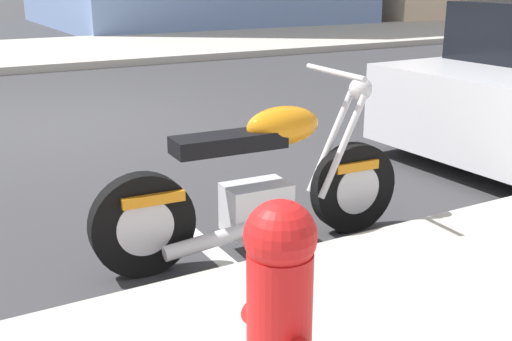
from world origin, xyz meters
The scene contains 5 objects.
ground_plane centered at (0.00, 0.00, 0.00)m, with size 260.00×260.00×0.00m, color #333335.
sidewalk_far_curb centered at (12.00, 6.79, 0.07)m, with size 120.00×5.00×0.14m, color #ADA89E.
parking_stall_stripe centered at (0.00, -3.69, 0.00)m, with size 0.12×2.20×0.01m, color silver.
parked_motorcycle centered at (0.28, -4.03, 0.42)m, with size 2.06×0.62×1.10m.
fire_hydrant centered at (-0.56, -5.62, 0.59)m, with size 0.24×0.36×0.85m.
Camera 1 is at (-1.53, -7.19, 1.66)m, focal length 44.09 mm.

